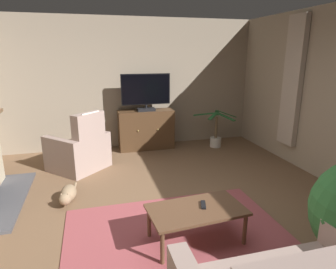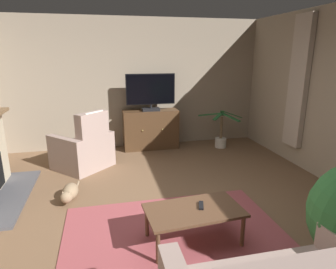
# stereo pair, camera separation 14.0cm
# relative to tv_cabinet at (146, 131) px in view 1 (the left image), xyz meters

# --- Properties ---
(ground_plane) EXTENTS (6.19, 6.97, 0.04)m
(ground_plane) POSITION_rel_tv_cabinet_xyz_m (-0.29, -2.88, -0.42)
(ground_plane) COLOR brown
(wall_back) EXTENTS (6.19, 0.10, 2.78)m
(wall_back) POSITION_rel_tv_cabinet_xyz_m (-0.29, 0.35, 0.99)
(wall_back) COLOR gray
(wall_back) RESTS_ON ground_plane
(curtain_panel_far) EXTENTS (0.10, 0.44, 2.34)m
(curtain_panel_far) POSITION_rel_tv_cabinet_xyz_m (2.45, -1.50, 1.12)
(curtain_panel_far) COLOR #B2A393
(rug_central) EXTENTS (2.55, 1.88, 0.01)m
(rug_central) POSITION_rel_tv_cabinet_xyz_m (-0.27, -3.33, -0.40)
(rug_central) COLOR #9E474C
(rug_central) RESTS_ON ground_plane
(tv_cabinet) EXTENTS (1.19, 0.45, 0.85)m
(tv_cabinet) POSITION_rel_tv_cabinet_xyz_m (0.00, 0.00, 0.00)
(tv_cabinet) COLOR #352315
(tv_cabinet) RESTS_ON ground_plane
(television) EXTENTS (1.04, 0.20, 0.78)m
(television) POSITION_rel_tv_cabinet_xyz_m (0.00, -0.05, 0.86)
(television) COLOR black
(television) RESTS_ON tv_cabinet
(coffee_table) EXTENTS (1.09, 0.66, 0.40)m
(coffee_table) POSITION_rel_tv_cabinet_xyz_m (-0.11, -3.42, -0.04)
(coffee_table) COLOR brown
(coffee_table) RESTS_ON ground_plane
(tv_remote) EXTENTS (0.10, 0.18, 0.02)m
(tv_remote) POSITION_rel_tv_cabinet_xyz_m (-0.01, -3.38, 0.01)
(tv_remote) COLOR black
(tv_remote) RESTS_ON coffee_table
(armchair_beside_cabinet) EXTENTS (1.19, 1.19, 1.09)m
(armchair_beside_cabinet) POSITION_rel_tv_cabinet_xyz_m (-1.38, -0.87, -0.06)
(armchair_beside_cabinet) COLOR #A3897F
(armchair_beside_cabinet) RESTS_ON ground_plane
(potted_plant_tall_palm_by_window) EXTENTS (0.97, 0.89, 0.83)m
(potted_plant_tall_palm_by_window) POSITION_rel_tv_cabinet_xyz_m (1.54, -0.29, -0.14)
(potted_plant_tall_palm_by_window) COLOR beige
(potted_plant_tall_palm_by_window) RESTS_ON ground_plane
(cat) EXTENTS (0.26, 0.72, 0.24)m
(cat) POSITION_rel_tv_cabinet_xyz_m (-1.54, -2.11, -0.29)
(cat) COLOR #937A5B
(cat) RESTS_ON ground_plane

